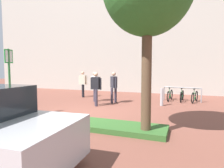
{
  "coord_description": "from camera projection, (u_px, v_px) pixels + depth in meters",
  "views": [
    {
      "loc": [
        3.9,
        -7.31,
        1.87
      ],
      "look_at": [
        0.47,
        1.7,
        1.12
      ],
      "focal_mm": 30.68,
      "sensor_mm": 36.0,
      "label": 1
    }
  ],
  "objects": [
    {
      "name": "person_shirt_blue",
      "position": [
        83.0,
        82.0,
        12.81
      ],
      "size": [
        0.61,
        0.43,
        1.72
      ],
      "color": "black",
      "rests_on": "ground"
    },
    {
      "name": "bike_rack_cluster",
      "position": [
        182.0,
        95.0,
        11.12
      ],
      "size": [
        2.09,
        1.7,
        0.83
      ],
      "color": "#99999E",
      "rests_on": "ground"
    },
    {
      "name": "bollard_steel",
      "position": [
        162.0,
        97.0,
        9.74
      ],
      "size": [
        0.16,
        0.16,
        0.9
      ],
      "primitive_type": "cylinder",
      "color": "#ADADB2",
      "rests_on": "ground"
    },
    {
      "name": "person_suited_dark",
      "position": [
        114.0,
        85.0,
        10.53
      ],
      "size": [
        0.46,
        0.49,
        1.72
      ],
      "color": "#383342",
      "rests_on": "ground"
    },
    {
      "name": "person_casual_tan",
      "position": [
        95.0,
        84.0,
        11.09
      ],
      "size": [
        0.56,
        0.39,
        1.72
      ],
      "color": "#383342",
      "rests_on": "ground"
    },
    {
      "name": "building_facade",
      "position": [
        135.0,
        31.0,
        15.62
      ],
      "size": [
        28.0,
        1.2,
        10.0
      ],
      "primitive_type": "cube",
      "color": "#B2ADA3",
      "rests_on": "ground"
    },
    {
      "name": "bike_at_sign",
      "position": [
        17.0,
        107.0,
        7.62
      ],
      "size": [
        1.66,
        0.5,
        0.86
      ],
      "color": "black",
      "rests_on": "ground"
    },
    {
      "name": "planter_strip",
      "position": [
        63.0,
        121.0,
        6.61
      ],
      "size": [
        7.0,
        1.1,
        0.16
      ],
      "primitive_type": "cube",
      "color": "#336028",
      "rests_on": "ground"
    },
    {
      "name": "ground_plane",
      "position": [
        88.0,
        112.0,
        8.34
      ],
      "size": [
        60.0,
        60.0,
        0.0
      ],
      "primitive_type": "plane",
      "color": "brown"
    },
    {
      "name": "parking_sign_post",
      "position": [
        9.0,
        73.0,
        7.34
      ],
      "size": [
        0.08,
        0.36,
        2.64
      ],
      "color": "#2D7238",
      "rests_on": "ground"
    },
    {
      "name": "person_suited_navy",
      "position": [
        96.0,
        87.0,
        9.73
      ],
      "size": [
        0.61,
        0.44,
        1.72
      ],
      "color": "#383342",
      "rests_on": "ground"
    }
  ]
}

